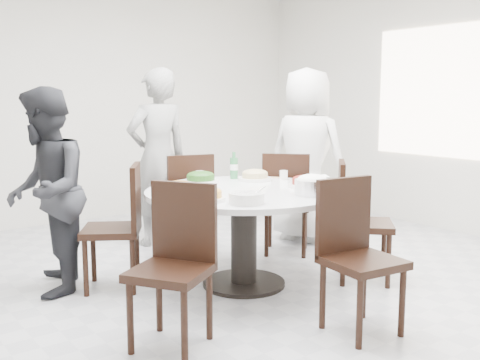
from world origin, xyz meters
TOP-DOWN VIEW (x-y plane):
  - floor at (0.00, 0.00)m, footprint 6.00×6.00m
  - wall_back at (0.00, 3.00)m, footprint 6.00×0.01m
  - wall_right at (3.00, 0.00)m, footprint 0.01×6.00m
  - window at (2.98, 0.00)m, footprint 0.04×2.20m
  - dining_table at (0.12, 0.01)m, footprint 1.50×1.50m
  - chair_ne at (0.99, 0.51)m, footprint 0.59×0.59m
  - chair_n at (0.18, 0.98)m, footprint 0.51×0.51m
  - chair_nw at (-0.73, 0.56)m, footprint 0.58×0.58m
  - chair_sw at (-0.87, -0.60)m, footprint 0.58×0.58m
  - chair_s at (0.17, -1.13)m, footprint 0.46×0.46m
  - chair_se at (0.95, -0.47)m, footprint 0.59×0.59m
  - diner_right at (1.45, 0.74)m, footprint 0.79×0.98m
  - diner_middle at (0.19, 1.51)m, footprint 0.65×0.44m
  - diner_left at (-1.14, 0.75)m, footprint 0.82×0.91m
  - dish_greens at (0.04, 0.49)m, footprint 0.29×0.29m
  - dish_pale at (0.48, 0.34)m, footprint 0.28×0.28m
  - dish_orange at (-0.35, 0.18)m, footprint 0.24×0.24m
  - dish_redbrown at (0.57, -0.17)m, footprint 0.25×0.25m
  - dish_tofu at (-0.35, -0.20)m, footprint 0.25×0.25m
  - rice_bowl at (0.39, -0.45)m, footprint 0.26×0.26m
  - soup_bowl at (-0.19, -0.43)m, footprint 0.24×0.24m
  - beverage_bottle at (0.40, 0.53)m, footprint 0.07×0.07m
  - tea_cups at (0.16, 0.63)m, footprint 0.07×0.07m
  - chopsticks at (0.09, 0.70)m, footprint 0.24×0.04m

SIDE VIEW (x-z plane):
  - floor at x=0.00m, z-range -0.01..0.01m
  - dining_table at x=0.12m, z-range 0.00..0.75m
  - chair_ne at x=0.99m, z-range 0.00..0.95m
  - chair_n at x=0.18m, z-range 0.00..0.95m
  - chair_nw at x=-0.73m, z-range 0.00..0.95m
  - chair_sw at x=-0.87m, z-range 0.00..0.95m
  - chair_s at x=0.17m, z-range 0.00..0.95m
  - chair_se at x=0.95m, z-range 0.00..0.95m
  - chopsticks at x=0.09m, z-range 0.75..0.76m
  - diner_left at x=-1.14m, z-range 0.00..1.53m
  - dish_redbrown at x=0.57m, z-range 0.75..0.81m
  - dish_tofu at x=-0.35m, z-range 0.75..0.82m
  - dish_orange at x=-0.35m, z-range 0.75..0.82m
  - soup_bowl at x=-0.19m, z-range 0.75..0.82m
  - dish_pale at x=0.48m, z-range 0.75..0.82m
  - dish_greens at x=0.04m, z-range 0.75..0.83m
  - tea_cups at x=0.16m, z-range 0.75..0.83m
  - rice_bowl at x=0.39m, z-range 0.75..0.86m
  - diner_middle at x=0.19m, z-range 0.00..1.73m
  - diner_right at x=1.45m, z-range 0.00..1.73m
  - beverage_bottle at x=0.40m, z-range 0.75..0.98m
  - wall_back at x=0.00m, z-range 0.00..2.80m
  - wall_right at x=3.00m, z-range 0.00..2.80m
  - window at x=2.98m, z-range 0.80..2.20m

